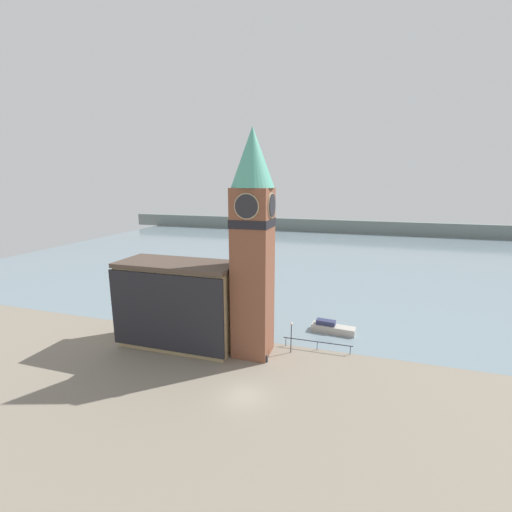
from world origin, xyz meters
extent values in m
plane|color=gray|center=(0.00, 0.00, 0.00)|extent=(160.00, 160.00, 0.00)
cube|color=gray|center=(0.00, 71.31, 0.00)|extent=(160.00, 120.00, 0.00)
cube|color=slate|center=(0.00, 111.31, 2.50)|extent=(180.00, 3.00, 5.00)
cube|color=#232328|center=(5.42, 11.06, 1.05)|extent=(8.25, 0.08, 0.08)
cylinder|color=#232328|center=(1.59, 11.06, 0.53)|extent=(0.07, 0.07, 1.05)
cylinder|color=#232328|center=(5.42, 11.06, 0.53)|extent=(0.07, 0.07, 1.05)
cylinder|color=#232328|center=(9.25, 11.06, 0.53)|extent=(0.07, 0.07, 1.05)
cube|color=brown|center=(-1.73, 8.19, 9.55)|extent=(4.05, 4.05, 19.10)
cube|color=black|center=(-1.73, 8.19, 15.36)|extent=(4.17, 4.17, 0.90)
cylinder|color=tan|center=(-1.73, 6.10, 17.28)|extent=(2.68, 0.12, 2.68)
cylinder|color=#232328|center=(-1.73, 6.02, 17.28)|extent=(2.44, 0.12, 2.44)
cylinder|color=tan|center=(0.35, 8.19, 17.28)|extent=(0.12, 2.68, 2.68)
cylinder|color=#232328|center=(0.44, 8.19, 17.28)|extent=(0.12, 2.44, 2.44)
cone|color=#51A88E|center=(-1.73, 8.19, 22.22)|extent=(4.66, 4.66, 6.24)
cube|color=tan|center=(-11.11, 7.82, 4.96)|extent=(13.80, 5.76, 9.92)
cube|color=#4C3D33|center=(-11.11, 7.82, 10.17)|extent=(14.20, 6.16, 0.50)
cube|color=#232328|center=(-11.11, 4.80, 5.16)|extent=(14.30, 0.30, 9.12)
cube|color=#B7B2A8|center=(6.87, 16.64, 0.47)|extent=(5.81, 2.15, 0.93)
cube|color=navy|center=(5.85, 16.74, 1.24)|extent=(2.60, 1.35, 0.62)
cylinder|color=#2D2D33|center=(0.36, 6.58, 0.35)|extent=(0.32, 0.32, 0.69)
sphere|color=#2D2D33|center=(0.36, 6.58, 0.69)|extent=(0.34, 0.34, 0.34)
cylinder|color=black|center=(2.53, 9.50, 1.78)|extent=(0.10, 0.10, 3.56)
sphere|color=silver|center=(2.53, 9.50, 3.66)|extent=(0.32, 0.32, 0.32)
camera|label=1|loc=(9.43, -27.09, 19.73)|focal=24.00mm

